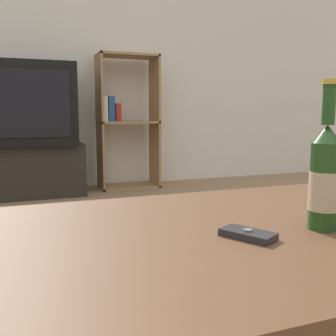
{
  "coord_description": "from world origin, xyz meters",
  "views": [
    {
      "loc": [
        -0.28,
        -0.7,
        0.68
      ],
      "look_at": [
        0.07,
        0.22,
        0.55
      ],
      "focal_mm": 42.0,
      "sensor_mm": 36.0,
      "label": 1
    }
  ],
  "objects_px": {
    "television": "(29,104)",
    "bookshelf": "(125,120)",
    "beer_bottle": "(325,177)",
    "cell_phone": "(248,234)",
    "tv_stand": "(32,170)"
  },
  "relations": [
    {
      "from": "television",
      "to": "bookshelf",
      "type": "distance_m",
      "value": 0.84
    },
    {
      "from": "television",
      "to": "bookshelf",
      "type": "height_order",
      "value": "bookshelf"
    },
    {
      "from": "tv_stand",
      "to": "television",
      "type": "xyz_separation_m",
      "value": [
        -0.0,
        -0.0,
        0.54
      ]
    },
    {
      "from": "television",
      "to": "bookshelf",
      "type": "bearing_deg",
      "value": 5.98
    },
    {
      "from": "bookshelf",
      "to": "television",
      "type": "bearing_deg",
      "value": -174.02
    },
    {
      "from": "tv_stand",
      "to": "television",
      "type": "bearing_deg",
      "value": -90.0
    },
    {
      "from": "beer_bottle",
      "to": "television",
      "type": "bearing_deg",
      "value": 100.1
    },
    {
      "from": "bookshelf",
      "to": "tv_stand",
      "type": "bearing_deg",
      "value": -174.29
    },
    {
      "from": "television",
      "to": "beer_bottle",
      "type": "height_order",
      "value": "television"
    },
    {
      "from": "television",
      "to": "tv_stand",
      "type": "bearing_deg",
      "value": 90.0
    },
    {
      "from": "beer_bottle",
      "to": "cell_phone",
      "type": "xyz_separation_m",
      "value": [
        -0.18,
        0.0,
        -0.1
      ]
    },
    {
      "from": "cell_phone",
      "to": "television",
      "type": "bearing_deg",
      "value": 67.83
    },
    {
      "from": "tv_stand",
      "to": "cell_phone",
      "type": "relative_size",
      "value": 7.22
    },
    {
      "from": "beer_bottle",
      "to": "cell_phone",
      "type": "relative_size",
      "value": 2.64
    },
    {
      "from": "television",
      "to": "cell_phone",
      "type": "relative_size",
      "value": 6.19
    }
  ]
}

